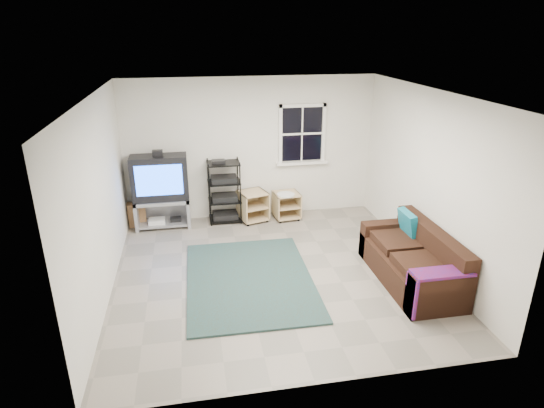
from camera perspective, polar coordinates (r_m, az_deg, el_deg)
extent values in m
plane|color=gray|center=(6.80, 0.27, -8.60)|extent=(4.60, 4.60, 0.00)
plane|color=white|center=(5.95, 0.32, 13.65)|extent=(4.60, 4.60, 0.00)
plane|color=silver|center=(8.43, -2.63, 6.93)|extent=(4.60, 0.00, 4.60)
plane|color=silver|center=(4.22, 6.16, -8.60)|extent=(4.60, 0.00, 4.60)
plane|color=silver|center=(6.28, -20.81, 0.38)|extent=(0.00, 4.60, 4.60)
plane|color=silver|center=(7.04, 19.05, 2.81)|extent=(0.00, 4.60, 4.60)
cube|color=black|center=(8.54, 3.76, 8.81)|extent=(0.80, 0.01, 1.02)
cube|color=white|center=(8.42, 3.88, 12.24)|extent=(0.88, 0.06, 0.06)
cube|color=white|center=(8.64, 3.73, 5.20)|extent=(0.98, 0.14, 0.05)
cube|color=white|center=(8.43, 1.06, 8.69)|extent=(0.06, 0.06, 1.10)
cube|color=white|center=(8.62, 6.47, 8.85)|extent=(0.06, 0.06, 1.10)
cube|color=white|center=(8.52, 3.79, 8.79)|extent=(0.78, 0.04, 0.04)
cube|color=#93939B|center=(8.36, -13.65, 0.46)|extent=(0.97, 0.48, 0.06)
cube|color=#93939B|center=(8.49, -16.57, -1.23)|extent=(0.06, 0.48, 0.53)
cube|color=#93939B|center=(8.43, -10.44, -0.84)|extent=(0.06, 0.48, 0.53)
cube|color=#93939B|center=(8.52, -13.40, -2.27)|extent=(0.85, 0.45, 0.04)
cube|color=#93939B|center=(8.65, -13.46, -0.48)|extent=(0.97, 0.04, 0.53)
cube|color=silver|center=(8.47, -14.23, -2.06)|extent=(0.29, 0.23, 0.08)
cube|color=black|center=(8.49, -12.00, -1.88)|extent=(0.19, 0.17, 0.06)
cube|color=black|center=(8.22, -13.91, 3.24)|extent=(0.97, 0.41, 0.79)
cube|color=blue|center=(8.02, -13.99, 2.89)|extent=(0.79, 0.01, 0.54)
cube|color=black|center=(8.10, -14.19, 6.23)|extent=(0.17, 0.13, 0.10)
cylinder|color=black|center=(8.17, -7.79, 1.03)|extent=(0.02, 0.02, 1.17)
cylinder|color=black|center=(8.21, -3.98, 1.27)|extent=(0.02, 0.02, 1.17)
cylinder|color=black|center=(8.53, -7.93, 1.91)|extent=(0.02, 0.02, 1.17)
cylinder|color=black|center=(8.57, -4.28, 2.15)|extent=(0.02, 0.02, 1.17)
cube|color=black|center=(8.56, -5.86, -1.76)|extent=(0.59, 0.43, 0.02)
cube|color=black|center=(8.54, -5.87, -1.40)|extent=(0.46, 0.34, 0.10)
cube|color=black|center=(8.43, -5.95, 0.46)|extent=(0.59, 0.43, 0.02)
cube|color=black|center=(8.41, -5.97, 0.84)|extent=(0.46, 0.34, 0.10)
cube|color=black|center=(8.31, -6.04, 2.75)|extent=(0.59, 0.43, 0.02)
cube|color=black|center=(8.29, -6.06, 3.14)|extent=(0.46, 0.34, 0.10)
cube|color=black|center=(8.20, -6.14, 5.11)|extent=(0.59, 0.43, 0.02)
cube|color=tan|center=(8.35, -2.43, 1.43)|extent=(0.59, 0.59, 0.02)
cube|color=tan|center=(8.54, -2.37, -1.69)|extent=(0.59, 0.59, 0.02)
cube|color=tan|center=(8.36, -3.82, -0.41)|extent=(0.16, 0.46, 0.52)
cube|color=tan|center=(8.53, -1.00, 0.11)|extent=(0.16, 0.46, 0.52)
cube|color=tan|center=(8.64, -3.03, 0.35)|extent=(0.42, 0.14, 0.52)
cube|color=tan|center=(8.45, -2.40, -0.28)|extent=(0.55, 0.56, 0.02)
cylinder|color=black|center=(8.32, -3.02, -2.60)|extent=(0.05, 0.05, 0.05)
cylinder|color=black|center=(8.78, -1.76, -1.24)|extent=(0.05, 0.05, 0.05)
cube|color=tan|center=(8.47, 1.86, 1.30)|extent=(0.50, 0.50, 0.02)
cube|color=tan|center=(8.63, 1.82, -1.43)|extent=(0.50, 0.50, 0.02)
cube|color=tan|center=(8.48, 0.44, -0.23)|extent=(0.07, 0.46, 0.46)
cube|color=tan|center=(8.61, 3.22, 0.08)|extent=(0.07, 0.46, 0.46)
cube|color=tan|center=(8.74, 1.39, 0.43)|extent=(0.42, 0.06, 0.46)
cube|color=tan|center=(8.55, 1.84, -0.19)|extent=(0.46, 0.48, 0.02)
cylinder|color=black|center=(8.43, 1.03, -2.24)|extent=(0.05, 0.05, 0.05)
cylinder|color=black|center=(8.85, 2.57, -1.07)|extent=(0.05, 0.05, 0.05)
cylinder|color=silver|center=(8.36, 1.75, 1.20)|extent=(0.32, 0.32, 0.02)
cube|color=black|center=(6.80, 16.91, -7.77)|extent=(0.83, 1.84, 0.39)
cube|color=black|center=(6.77, 19.56, -4.53)|extent=(0.22, 1.84, 0.40)
cube|color=black|center=(7.40, 14.22, -4.21)|extent=(0.83, 0.22, 0.57)
cube|color=black|center=(6.15, 20.37, -10.52)|extent=(0.83, 0.22, 0.57)
cube|color=black|center=(6.37, 18.02, -7.40)|extent=(0.55, 0.66, 0.12)
cube|color=black|center=(6.95, 15.24, -4.59)|extent=(0.55, 0.66, 0.12)
cube|color=teal|center=(7.07, 16.70, -2.35)|extent=(0.18, 0.44, 0.38)
cube|color=navy|center=(6.00, 20.59, -8.07)|extent=(0.76, 0.28, 0.04)
cube|color=navy|center=(5.96, 17.05, -10.95)|extent=(0.04, 0.28, 0.53)
cube|color=#302115|center=(6.62, -2.83, -9.42)|extent=(1.81, 2.46, 0.03)
cube|color=#987044|center=(8.61, -16.64, -1.23)|extent=(0.34, 0.26, 0.44)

